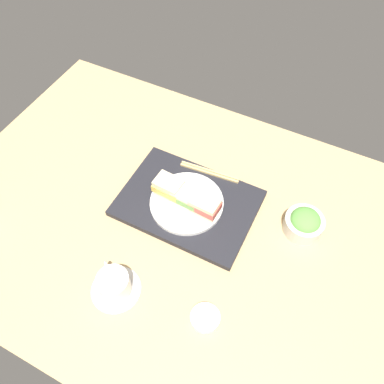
# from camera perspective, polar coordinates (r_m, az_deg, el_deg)

# --- Properties ---
(ground_plane) EXTENTS (1.40, 1.00, 0.03)m
(ground_plane) POSITION_cam_1_polar(r_m,az_deg,el_deg) (1.16, -2.85, -4.42)
(ground_plane) COLOR tan
(serving_tray) EXTENTS (0.40, 0.28, 0.02)m
(serving_tray) POSITION_cam_1_polar(r_m,az_deg,el_deg) (1.17, -0.62, -1.63)
(serving_tray) COLOR black
(serving_tray) RESTS_ON ground_plane
(sandwich_plate) EXTENTS (0.22, 0.22, 0.01)m
(sandwich_plate) POSITION_cam_1_polar(r_m,az_deg,el_deg) (1.15, -0.77, -1.57)
(sandwich_plate) COLOR silver
(sandwich_plate) RESTS_ON serving_tray
(sandwich_near) EXTENTS (0.09, 0.06, 0.05)m
(sandwich_near) POSITION_cam_1_polar(r_m,az_deg,el_deg) (1.11, 1.89, -1.98)
(sandwich_near) COLOR beige
(sandwich_near) RESTS_ON sandwich_plate
(sandwich_middle) EXTENTS (0.09, 0.06, 0.05)m
(sandwich_middle) POSITION_cam_1_polar(r_m,az_deg,el_deg) (1.12, -0.79, -0.70)
(sandwich_middle) COLOR #EFE5C1
(sandwich_middle) RESTS_ON sandwich_plate
(sandwich_far) EXTENTS (0.09, 0.07, 0.06)m
(sandwich_far) POSITION_cam_1_polar(r_m,az_deg,el_deg) (1.14, -3.40, 0.70)
(sandwich_far) COLOR beige
(sandwich_far) RESTS_ON sandwich_plate
(salad_bowl) EXTENTS (0.11, 0.11, 0.07)m
(salad_bowl) POSITION_cam_1_polar(r_m,az_deg,el_deg) (1.15, 16.06, -4.37)
(salad_bowl) COLOR beige
(salad_bowl) RESTS_ON ground_plane
(chopsticks_pair) EXTENTS (0.19, 0.03, 0.01)m
(chopsticks_pair) POSITION_cam_1_polar(r_m,az_deg,el_deg) (1.22, 2.59, 2.94)
(chopsticks_pair) COLOR tan
(chopsticks_pair) RESTS_ON serving_tray
(coffee_cup) EXTENTS (0.13, 0.13, 0.07)m
(coffee_cup) POSITION_cam_1_polar(r_m,az_deg,el_deg) (1.04, -11.30, -13.13)
(coffee_cup) COLOR silver
(coffee_cup) RESTS_ON ground_plane
(small_sauce_dish) EXTENTS (0.08, 0.08, 0.02)m
(small_sauce_dish) POSITION_cam_1_polar(r_m,az_deg,el_deg) (1.02, 1.94, -17.91)
(small_sauce_dish) COLOR silver
(small_sauce_dish) RESTS_ON ground_plane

